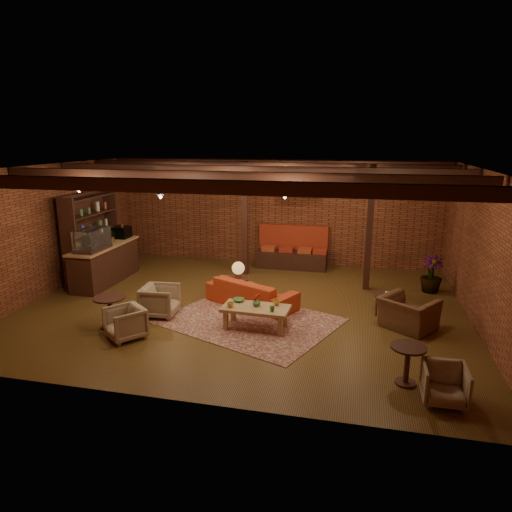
% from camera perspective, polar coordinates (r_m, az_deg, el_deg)
% --- Properties ---
extents(floor, '(10.00, 10.00, 0.00)m').
position_cam_1_polar(floor, '(10.71, -1.66, -6.38)').
color(floor, '#3C260F').
rests_on(floor, ground).
extents(ceiling, '(10.00, 8.00, 0.02)m').
position_cam_1_polar(ceiling, '(10.01, -1.80, 10.97)').
color(ceiling, black).
rests_on(ceiling, wall_back).
extents(wall_back, '(10.00, 0.02, 3.20)m').
position_cam_1_polar(wall_back, '(14.08, 2.42, 5.48)').
color(wall_back, brown).
rests_on(wall_back, ground).
extents(wall_front, '(10.00, 0.02, 3.20)m').
position_cam_1_polar(wall_front, '(6.60, -10.59, -5.46)').
color(wall_front, brown).
rests_on(wall_front, ground).
extents(wall_left, '(0.02, 8.00, 3.20)m').
position_cam_1_polar(wall_left, '(12.47, -24.59, 2.96)').
color(wall_left, brown).
rests_on(wall_left, ground).
extents(wall_right, '(0.02, 8.00, 3.20)m').
position_cam_1_polar(wall_right, '(10.22, 26.52, 0.42)').
color(wall_right, brown).
rests_on(wall_right, ground).
extents(ceiling_beams, '(9.80, 6.40, 0.22)m').
position_cam_1_polar(ceiling_beams, '(10.02, -1.79, 10.29)').
color(ceiling_beams, black).
rests_on(ceiling_beams, ceiling).
extents(ceiling_pipe, '(9.60, 0.12, 0.12)m').
position_cam_1_polar(ceiling_pipe, '(11.59, 0.26, 9.75)').
color(ceiling_pipe, black).
rests_on(ceiling_pipe, ceiling).
extents(post_left, '(0.16, 0.16, 3.20)m').
position_cam_1_polar(post_left, '(12.86, -1.38, 4.61)').
color(post_left, black).
rests_on(post_left, ground).
extents(post_right, '(0.16, 0.16, 3.20)m').
position_cam_1_polar(post_right, '(11.88, 14.00, 3.34)').
color(post_right, black).
rests_on(post_right, ground).
extents(service_counter, '(0.80, 2.50, 1.60)m').
position_cam_1_polar(service_counter, '(12.93, -18.39, 0.29)').
color(service_counter, black).
rests_on(service_counter, ground).
extents(plant_counter, '(0.35, 0.39, 0.30)m').
position_cam_1_polar(plant_counter, '(12.95, -17.71, 2.28)').
color(plant_counter, '#337F33').
rests_on(plant_counter, service_counter).
extents(shelving_hutch, '(0.52, 2.00, 2.40)m').
position_cam_1_polar(shelving_hutch, '(13.13, -19.80, 2.18)').
color(shelving_hutch, black).
rests_on(shelving_hutch, ground).
extents(banquette, '(2.10, 0.70, 1.00)m').
position_cam_1_polar(banquette, '(13.77, 4.47, 0.56)').
color(banquette, '#A22F1B').
rests_on(banquette, ground).
extents(service_sign, '(0.86, 0.06, 0.30)m').
position_cam_1_polar(service_sign, '(13.00, 4.34, 8.02)').
color(service_sign, '#E14B16').
rests_on(service_sign, ceiling).
extents(ceiling_spotlights, '(6.40, 4.40, 0.28)m').
position_cam_1_polar(ceiling_spotlights, '(10.04, -1.78, 9.04)').
color(ceiling_spotlights, black).
rests_on(ceiling_spotlights, ceiling).
extents(rug, '(4.20, 3.75, 0.01)m').
position_cam_1_polar(rug, '(9.92, -0.80, -8.09)').
color(rug, maroon).
rests_on(rug, floor).
extents(sofa, '(2.34, 1.70, 0.64)m').
position_cam_1_polar(sofa, '(10.72, -0.53, -4.54)').
color(sofa, '#B73819').
rests_on(sofa, floor).
extents(coffee_table, '(1.40, 0.74, 0.72)m').
position_cam_1_polar(coffee_table, '(9.42, -0.10, -6.66)').
color(coffee_table, '#A9854E').
rests_on(coffee_table, floor).
extents(side_table_lamp, '(0.57, 0.57, 0.96)m').
position_cam_1_polar(side_table_lamp, '(10.92, -2.23, -1.90)').
color(side_table_lamp, black).
rests_on(side_table_lamp, floor).
extents(round_table_left, '(0.64, 0.64, 0.66)m').
position_cam_1_polar(round_table_left, '(9.91, -17.80, -6.09)').
color(round_table_left, black).
rests_on(round_table_left, floor).
extents(armchair_a, '(0.75, 0.79, 0.76)m').
position_cam_1_polar(armchair_a, '(10.31, -11.91, -5.32)').
color(armchair_a, '#BDB392').
rests_on(armchair_a, floor).
extents(armchair_b, '(0.92, 0.92, 0.69)m').
position_cam_1_polar(armchair_b, '(9.36, -16.05, -7.86)').
color(armchair_b, '#BDB392').
rests_on(armchair_b, floor).
extents(armchair_right, '(1.22, 1.14, 0.90)m').
position_cam_1_polar(armchair_right, '(9.90, 18.49, -6.19)').
color(armchair_right, brown).
rests_on(armchair_right, floor).
extents(side_table_book, '(0.44, 0.44, 0.50)m').
position_cam_1_polar(side_table_book, '(10.54, 15.84, -4.72)').
color(side_table_book, black).
rests_on(side_table_book, floor).
extents(round_table_right, '(0.56, 0.56, 0.66)m').
position_cam_1_polar(round_table_right, '(7.78, 18.41, -12.10)').
color(round_table_right, black).
rests_on(round_table_right, floor).
extents(armchair_far, '(0.63, 0.59, 0.65)m').
position_cam_1_polar(armchair_far, '(7.54, 22.52, -14.38)').
color(armchair_far, '#BDB392').
rests_on(armchair_far, floor).
extents(plant_tall, '(1.66, 1.66, 2.82)m').
position_cam_1_polar(plant_tall, '(12.17, 21.49, 2.10)').
color(plant_tall, '#4C7F4C').
rests_on(plant_tall, floor).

